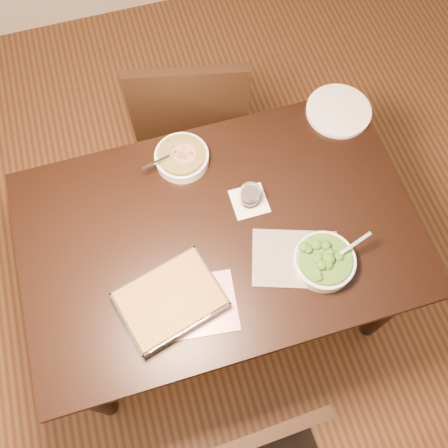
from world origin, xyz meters
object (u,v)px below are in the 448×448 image
at_px(table, 219,242).
at_px(dinner_plate, 339,111).
at_px(chair_far, 191,117).
at_px(baking_dish, 170,300).
at_px(stew_bowl, 182,157).
at_px(broccoli_bowl, 324,261).
at_px(wine_tumbler, 250,196).

distance_m(table, dinner_plate, 0.71).
bearing_deg(table, chair_far, 84.54).
height_order(baking_dish, dinner_plate, baking_dish).
xyz_separation_m(stew_bowl, broccoli_bowl, (0.36, -0.54, 0.00)).
height_order(baking_dish, chair_far, chair_far).
relative_size(stew_bowl, baking_dish, 0.59).
height_order(table, dinner_plate, dinner_plate).
bearing_deg(dinner_plate, table, -149.04).
bearing_deg(dinner_plate, stew_bowl, -176.33).
relative_size(stew_bowl, dinner_plate, 0.86).
height_order(baking_dish, wine_tumbler, wine_tumbler).
relative_size(dinner_plate, chair_far, 0.26).
bearing_deg(wine_tumbler, stew_bowl, 128.91).
bearing_deg(chair_far, wine_tumbler, 110.52).
xyz_separation_m(dinner_plate, chair_far, (-0.54, 0.29, -0.21)).
bearing_deg(chair_far, baking_dish, 83.95).
relative_size(table, stew_bowl, 6.37).
relative_size(table, wine_tumbler, 17.21).
height_order(table, wine_tumbler, wine_tumbler).
bearing_deg(stew_bowl, wine_tumbler, -51.09).
bearing_deg(broccoli_bowl, stew_bowl, 123.71).
height_order(broccoli_bowl, chair_far, chair_far).
bearing_deg(broccoli_bowl, chair_far, 105.97).
relative_size(wine_tumbler, chair_far, 0.08).
bearing_deg(baking_dish, table, 27.39).
xyz_separation_m(baking_dish, wine_tumbler, (0.36, 0.29, 0.02)).
distance_m(stew_bowl, wine_tumbler, 0.30).
xyz_separation_m(table, chair_far, (0.06, 0.65, -0.10)).
height_order(stew_bowl, chair_far, chair_far).
distance_m(table, broccoli_bowl, 0.40).
xyz_separation_m(wine_tumbler, chair_far, (-0.08, 0.56, -0.24)).
bearing_deg(table, dinner_plate, 30.96).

